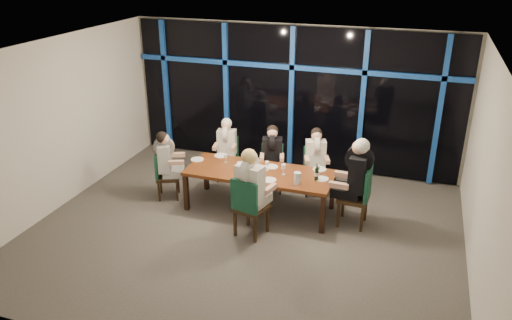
# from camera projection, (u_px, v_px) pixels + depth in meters

# --- Properties ---
(room) EXTENTS (7.04, 7.00, 3.02)m
(room) POSITION_uv_depth(u_px,v_px,m) (243.00, 116.00, 7.59)
(room) COLOR #57524D
(room) RESTS_ON ground
(window_wall) EXTENTS (6.86, 0.43, 2.94)m
(window_wall) POSITION_uv_depth(u_px,v_px,m) (293.00, 96.00, 10.32)
(window_wall) COLOR black
(window_wall) RESTS_ON ground
(dining_table) EXTENTS (2.60, 1.00, 0.75)m
(dining_table) POSITION_uv_depth(u_px,v_px,m) (260.00, 175.00, 8.81)
(dining_table) COLOR brown
(dining_table) RESTS_ON ground
(chair_far_left) EXTENTS (0.48, 0.48, 0.88)m
(chair_far_left) POSITION_uv_depth(u_px,v_px,m) (228.00, 156.00, 10.11)
(chair_far_left) COLOR #301E10
(chair_far_left) RESTS_ON ground
(chair_far_mid) EXTENTS (0.52, 0.52, 0.91)m
(chair_far_mid) POSITION_uv_depth(u_px,v_px,m) (272.00, 165.00, 9.64)
(chair_far_mid) COLOR #301E10
(chair_far_mid) RESTS_ON ground
(chair_far_right) EXTENTS (0.53, 0.53, 0.90)m
(chair_far_right) POSITION_uv_depth(u_px,v_px,m) (315.00, 168.00, 9.53)
(chair_far_right) COLOR #301E10
(chair_far_right) RESTS_ON ground
(chair_end_left) EXTENTS (0.55, 0.55, 0.90)m
(chair_end_left) POSITION_uv_depth(u_px,v_px,m) (163.00, 173.00, 9.31)
(chair_end_left) COLOR #301E10
(chair_end_left) RESTS_ON ground
(chair_end_right) EXTENTS (0.52, 0.52, 1.07)m
(chair_end_right) POSITION_uv_depth(u_px,v_px,m) (359.00, 193.00, 8.33)
(chair_end_right) COLOR #301E10
(chair_end_right) RESTS_ON ground
(chair_near_mid) EXTENTS (0.58, 0.58, 1.05)m
(chair_near_mid) POSITION_uv_depth(u_px,v_px,m) (248.00, 205.00, 8.00)
(chair_near_mid) COLOR #301E10
(chair_near_mid) RESTS_ON ground
(diner_far_left) EXTENTS (0.48, 0.59, 0.86)m
(diner_far_left) POSITION_uv_depth(u_px,v_px,m) (226.00, 141.00, 9.90)
(diner_far_left) COLOR silver
(diner_far_left) RESTS_ON ground
(diner_far_mid) EXTENTS (0.52, 0.61, 0.88)m
(diner_far_mid) POSITION_uv_depth(u_px,v_px,m) (272.00, 149.00, 9.42)
(diner_far_mid) COLOR black
(diner_far_mid) RESTS_ON ground
(diner_far_right) EXTENTS (0.54, 0.61, 0.88)m
(diner_far_right) POSITION_uv_depth(u_px,v_px,m) (316.00, 152.00, 9.32)
(diner_far_right) COLOR silver
(diner_far_right) RESTS_ON ground
(diner_end_left) EXTENTS (0.62, 0.56, 0.88)m
(diner_end_left) POSITION_uv_depth(u_px,v_px,m) (166.00, 155.00, 9.18)
(diner_end_left) COLOR black
(diner_end_left) RESTS_ON ground
(diner_end_right) EXTENTS (0.68, 0.54, 1.05)m
(diner_end_right) POSITION_uv_depth(u_px,v_px,m) (356.00, 170.00, 8.20)
(diner_end_right) COLOR black
(diner_end_right) RESTS_ON ground
(diner_near_mid) EXTENTS (0.59, 0.70, 1.02)m
(diner_near_mid) POSITION_uv_depth(u_px,v_px,m) (251.00, 179.00, 7.91)
(diner_near_mid) COLOR silver
(diner_near_mid) RESTS_ON ground
(plate_far_left) EXTENTS (0.24, 0.24, 0.01)m
(plate_far_left) POSITION_uv_depth(u_px,v_px,m) (221.00, 156.00, 9.43)
(plate_far_left) COLOR white
(plate_far_left) RESTS_ON dining_table
(plate_far_mid) EXTENTS (0.24, 0.24, 0.01)m
(plate_far_mid) POSITION_uv_depth(u_px,v_px,m) (271.00, 167.00, 8.95)
(plate_far_mid) COLOR white
(plate_far_mid) RESTS_ON dining_table
(plate_far_right) EXTENTS (0.24, 0.24, 0.01)m
(plate_far_right) POSITION_uv_depth(u_px,v_px,m) (319.00, 169.00, 8.84)
(plate_far_right) COLOR white
(plate_far_right) RESTS_ON dining_table
(plate_end_left) EXTENTS (0.24, 0.24, 0.01)m
(plate_end_left) POSITION_uv_depth(u_px,v_px,m) (197.00, 159.00, 9.26)
(plate_end_left) COLOR white
(plate_end_left) RESTS_ON dining_table
(plate_end_right) EXTENTS (0.24, 0.24, 0.01)m
(plate_end_right) POSITION_uv_depth(u_px,v_px,m) (322.00, 179.00, 8.49)
(plate_end_right) COLOR white
(plate_end_right) RESTS_ON dining_table
(plate_near_mid) EXTENTS (0.24, 0.24, 0.01)m
(plate_near_mid) POSITION_uv_depth(u_px,v_px,m) (269.00, 180.00, 8.44)
(plate_near_mid) COLOR white
(plate_near_mid) RESTS_ON dining_table
(wine_bottle) EXTENTS (0.07, 0.07, 0.30)m
(wine_bottle) POSITION_uv_depth(u_px,v_px,m) (317.00, 174.00, 8.41)
(wine_bottle) COLOR black
(wine_bottle) RESTS_ON dining_table
(water_pitcher) EXTENTS (0.13, 0.12, 0.21)m
(water_pitcher) POSITION_uv_depth(u_px,v_px,m) (297.00, 178.00, 8.28)
(water_pitcher) COLOR silver
(water_pitcher) RESTS_ON dining_table
(tea_light) EXTENTS (0.04, 0.04, 0.03)m
(tea_light) POSITION_uv_depth(u_px,v_px,m) (245.00, 176.00, 8.57)
(tea_light) COLOR #F39C49
(tea_light) RESTS_ON dining_table
(wine_glass_a) EXTENTS (0.06, 0.06, 0.16)m
(wine_glass_a) POSITION_uv_depth(u_px,v_px,m) (239.00, 164.00, 8.78)
(wine_glass_a) COLOR silver
(wine_glass_a) RESTS_ON dining_table
(wine_glass_b) EXTENTS (0.07, 0.07, 0.17)m
(wine_glass_b) POSITION_uv_depth(u_px,v_px,m) (267.00, 164.00, 8.78)
(wine_glass_b) COLOR silver
(wine_glass_b) RESTS_ON dining_table
(wine_glass_c) EXTENTS (0.07, 0.07, 0.19)m
(wine_glass_c) POSITION_uv_depth(u_px,v_px,m) (284.00, 167.00, 8.61)
(wine_glass_c) COLOR silver
(wine_glass_c) RESTS_ON dining_table
(wine_glass_d) EXTENTS (0.06, 0.06, 0.16)m
(wine_glass_d) POSITION_uv_depth(u_px,v_px,m) (226.00, 156.00, 9.11)
(wine_glass_d) COLOR white
(wine_glass_d) RESTS_ON dining_table
(wine_glass_e) EXTENTS (0.06, 0.06, 0.16)m
(wine_glass_e) POSITION_uv_depth(u_px,v_px,m) (318.00, 168.00, 8.64)
(wine_glass_e) COLOR silver
(wine_glass_e) RESTS_ON dining_table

